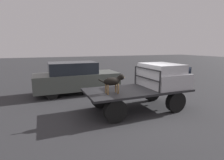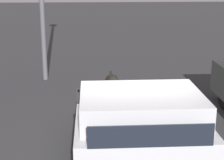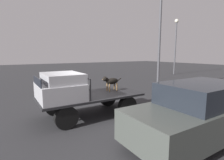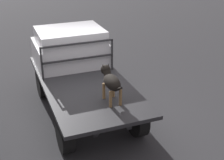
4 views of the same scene
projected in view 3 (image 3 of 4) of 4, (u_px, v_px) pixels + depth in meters
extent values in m
plane|color=#2D2D30|center=(91.00, 115.00, 7.19)|extent=(80.00, 80.00, 0.00)
cylinder|color=black|center=(66.00, 118.00, 5.81)|extent=(0.79, 0.24, 0.79)
cylinder|color=black|center=(55.00, 106.00, 7.13)|extent=(0.79, 0.24, 0.79)
cylinder|color=black|center=(127.00, 106.00, 7.13)|extent=(0.79, 0.24, 0.79)
cylinder|color=black|center=(108.00, 98.00, 8.45)|extent=(0.79, 0.24, 0.79)
cube|color=black|center=(94.00, 101.00, 6.81)|extent=(3.75, 0.10, 0.18)
cube|color=black|center=(88.00, 97.00, 7.37)|extent=(3.75, 0.10, 0.18)
cube|color=#232326|center=(91.00, 96.00, 7.07)|extent=(4.08, 1.89, 0.08)
cube|color=#B7B7BC|center=(60.00, 91.00, 6.38)|extent=(1.51, 1.77, 0.59)
cube|color=#B7B7BC|center=(62.00, 78.00, 6.36)|extent=(1.28, 1.63, 0.36)
cube|color=black|center=(37.00, 81.00, 5.93)|extent=(0.02, 1.45, 0.27)
cube|color=#232326|center=(90.00, 90.00, 6.06)|extent=(0.04, 0.04, 0.80)
cube|color=#232326|center=(73.00, 83.00, 7.52)|extent=(0.04, 0.04, 0.80)
cube|color=#232326|center=(81.00, 76.00, 6.73)|extent=(0.04, 1.73, 0.04)
cube|color=#232326|center=(81.00, 86.00, 6.79)|extent=(0.04, 1.73, 0.04)
cylinder|color=brown|center=(110.00, 88.00, 7.67)|extent=(0.06, 0.06, 0.35)
cylinder|color=brown|center=(107.00, 87.00, 7.85)|extent=(0.06, 0.06, 0.35)
cylinder|color=brown|center=(117.00, 87.00, 7.87)|extent=(0.06, 0.06, 0.35)
cylinder|color=brown|center=(114.00, 86.00, 8.05)|extent=(0.06, 0.06, 0.35)
ellipsoid|color=black|center=(112.00, 81.00, 7.82)|extent=(0.62, 0.28, 0.28)
sphere|color=brown|center=(109.00, 82.00, 7.74)|extent=(0.13, 0.13, 0.13)
cylinder|color=black|center=(107.00, 80.00, 7.67)|extent=(0.20, 0.15, 0.19)
sphere|color=black|center=(105.00, 79.00, 7.61)|extent=(0.20, 0.20, 0.20)
cone|color=brown|center=(103.00, 79.00, 7.57)|extent=(0.11, 0.11, 0.11)
cone|color=black|center=(106.00, 77.00, 7.55)|extent=(0.06, 0.08, 0.10)
cone|color=black|center=(104.00, 77.00, 7.65)|extent=(0.06, 0.08, 0.10)
cylinder|color=black|center=(119.00, 80.00, 8.01)|extent=(0.26, 0.04, 0.18)
cylinder|color=black|center=(189.00, 159.00, 3.70)|extent=(0.60, 0.20, 0.60)
cylinder|color=black|center=(142.00, 132.00, 4.96)|extent=(0.60, 0.20, 0.60)
cylinder|color=black|center=(199.00, 114.00, 6.39)|extent=(0.60, 0.20, 0.60)
cube|color=#474C47|center=(196.00, 118.00, 4.99)|extent=(4.43, 1.78, 0.83)
cube|color=#1E232B|center=(203.00, 93.00, 5.00)|extent=(2.43, 1.60, 0.60)
cylinder|color=#4C4C51|center=(159.00, 41.00, 11.66)|extent=(0.16, 0.16, 6.65)
cylinder|color=#4C4C51|center=(175.00, 49.00, 21.15)|extent=(0.16, 0.16, 6.22)
sphere|color=silver|center=(177.00, 21.00, 20.66)|extent=(0.46, 0.46, 0.46)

